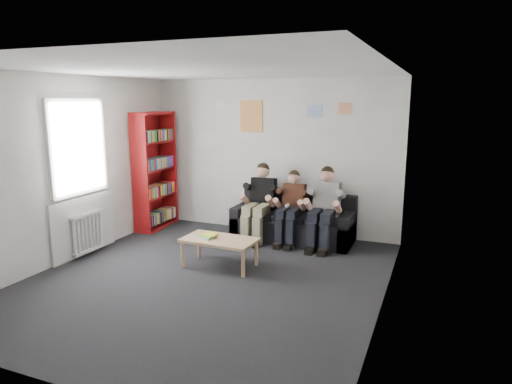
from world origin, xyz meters
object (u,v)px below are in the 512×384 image
Objects in this scene: sofa at (294,224)px; person_middle at (291,208)px; bookshelf at (155,171)px; person_left at (259,203)px; coffee_table at (220,242)px; person_right at (324,209)px.

person_middle reaches higher than sofa.
bookshelf is 2.08m from person_left.
bookshelf is 2.05× the size of coffee_table.
sofa is 1.74m from coffee_table.
coffee_table is (2.01, -1.41, -0.70)m from bookshelf.
bookshelf reaches higher than sofa.
coffee_table is 0.86× the size of person_middle.
coffee_table is at bearing -126.83° from person_right.
bookshelf reaches higher than person_left.
bookshelf reaches higher than person_middle.
sofa is at bearing 162.44° from person_right.
sofa is 0.94× the size of bookshelf.
bookshelf is 1.65× the size of person_left.
person_left is at bearing -161.01° from sofa.
coffee_table is (-0.58, -1.63, 0.09)m from sofa.
person_left is at bearing -4.00° from bookshelf.
coffee_table is 1.47m from person_left.
person_left is at bearing -178.56° from person_right.
person_middle is at bearing -4.06° from bookshelf.
person_right is (1.11, -0.00, 0.00)m from person_left.
person_middle is (0.00, -0.19, 0.32)m from sofa.
coffee_table is at bearing -115.34° from person_middle.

